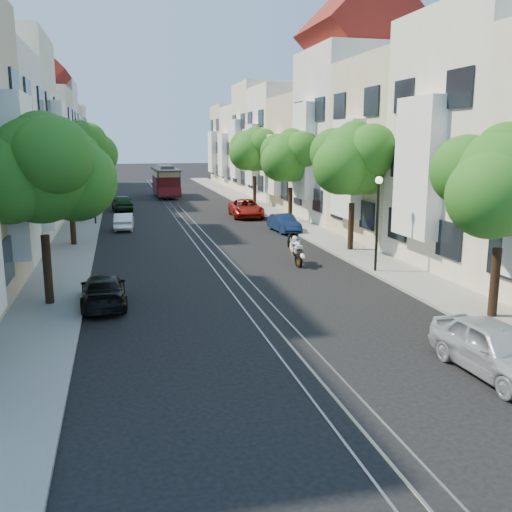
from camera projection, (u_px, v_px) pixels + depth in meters
ground at (178, 212)px, 46.76m from camera, size 200.00×200.00×0.00m
sidewalk_east at (263, 209)px, 48.41m from camera, size 2.50×80.00×0.12m
sidewalk_west at (86, 214)px, 45.09m from camera, size 2.50×80.00×0.12m
rail_left at (171, 212)px, 46.63m from camera, size 0.06×80.00×0.02m
rail_slot at (178, 212)px, 46.76m from camera, size 0.06×80.00×0.02m
rail_right at (185, 212)px, 46.89m from camera, size 0.06×80.00×0.02m
lane_line at (178, 212)px, 46.76m from camera, size 0.08×80.00×0.01m
townhouses_east at (316, 147)px, 48.36m from camera, size 7.75×72.00×12.00m
townhouses_west at (18, 150)px, 42.95m from camera, size 7.75×72.00×11.76m
tree_e_a at (505, 186)px, 17.99m from camera, size 4.72×3.87×6.27m
tree_e_b at (354, 161)px, 29.35m from camera, size 4.93×4.08×6.68m
tree_e_c at (292, 158)px, 39.86m from camera, size 4.84×3.99×6.52m
tree_e_d at (255, 151)px, 50.28m from camera, size 5.01×4.16×6.85m
tree_w_a at (42, 173)px, 19.39m from camera, size 4.93×4.08×6.68m
tree_w_b at (70, 167)px, 30.89m from camera, size 4.72×3.87×6.27m
tree_w_c at (81, 150)px, 41.23m from camera, size 5.13×4.28×7.09m
tree_w_d at (89, 153)px, 51.81m from camera, size 4.84×3.99×6.52m
lamp_east at (378, 210)px, 24.77m from camera, size 0.32×0.32×4.16m
lamp_west at (93, 184)px, 39.04m from camera, size 0.32×0.32×4.16m
sportbike_rider at (295, 249)px, 26.77m from camera, size 0.55×1.81×1.49m
cable_car at (166, 180)px, 58.76m from camera, size 2.53×7.74×2.96m
parked_car_e_near at (495, 349)px, 14.30m from camera, size 1.79×4.09×1.37m
parked_car_e_mid at (284, 223)px, 36.58m from camera, size 1.46×3.53×1.14m
parked_car_e_far at (246, 208)px, 43.59m from camera, size 2.55×5.01×1.36m
parked_car_w_near at (104, 290)px, 20.29m from camera, size 1.69×3.90×1.12m
parked_car_w_mid at (124, 221)px, 37.57m from camera, size 1.34×3.38×1.10m
parked_car_w_far at (122, 203)px, 47.64m from camera, size 1.87×4.03×1.34m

